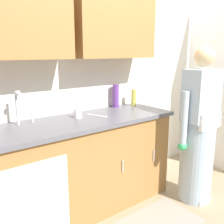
% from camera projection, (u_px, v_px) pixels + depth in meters
% --- Properties ---
extents(ground_plane, '(9.00, 9.00, 0.00)m').
position_uv_depth(ground_plane, '(170.00, 221.00, 2.41)').
color(ground_plane, '#998466').
extents(kitchen_wall_with_uppers, '(4.80, 0.44, 2.70)m').
position_uv_depth(kitchen_wall_with_uppers, '(97.00, 60.00, 2.76)').
color(kitchen_wall_with_uppers, silver).
rests_on(kitchen_wall_with_uppers, ground).
extents(closet_door_panel, '(0.04, 1.10, 2.10)m').
position_uv_depth(closet_door_panel, '(223.00, 92.00, 3.34)').
color(closet_door_panel, silver).
rests_on(closet_door_panel, ground).
extents(counter_cabinet, '(1.90, 0.62, 0.90)m').
position_uv_depth(counter_cabinet, '(80.00, 167.00, 2.52)').
color(counter_cabinet, '#9E6B38').
rests_on(counter_cabinet, ground).
extents(countertop, '(1.96, 0.66, 0.04)m').
position_uv_depth(countertop, '(79.00, 121.00, 2.41)').
color(countertop, '#595960').
rests_on(countertop, counter_cabinet).
extents(sink, '(0.50, 0.36, 0.35)m').
position_uv_depth(sink, '(29.00, 130.00, 2.13)').
color(sink, '#B7BABF').
rests_on(sink, counter_cabinet).
extents(person_at_sink, '(0.55, 0.34, 1.62)m').
position_uv_depth(person_at_sink, '(198.00, 138.00, 2.65)').
color(person_at_sink, white).
rests_on(person_at_sink, ground).
extents(floor_mat, '(0.80, 0.50, 0.01)m').
position_uv_depth(floor_mat, '(157.00, 224.00, 2.37)').
color(floor_mat, gray).
rests_on(floor_mat, ground).
extents(bottle_water_tall, '(0.06, 0.06, 0.19)m').
position_uv_depth(bottle_water_tall, '(134.00, 98.00, 3.00)').
color(bottle_water_tall, '#D8D14C').
rests_on(bottle_water_tall, countertop).
extents(bottle_dish_liquid, '(0.07, 0.07, 0.26)m').
position_uv_depth(bottle_dish_liquid, '(116.00, 96.00, 2.92)').
color(bottle_dish_liquid, '#66388C').
rests_on(bottle_dish_liquid, countertop).
extents(cup_by_sink, '(0.08, 0.08, 0.09)m').
position_uv_depth(cup_by_sink, '(78.00, 113.00, 2.45)').
color(cup_by_sink, white).
rests_on(cup_by_sink, countertop).
extents(knife_on_counter, '(0.11, 0.23, 0.01)m').
position_uv_depth(knife_on_counter, '(97.00, 116.00, 2.54)').
color(knife_on_counter, silver).
rests_on(knife_on_counter, countertop).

